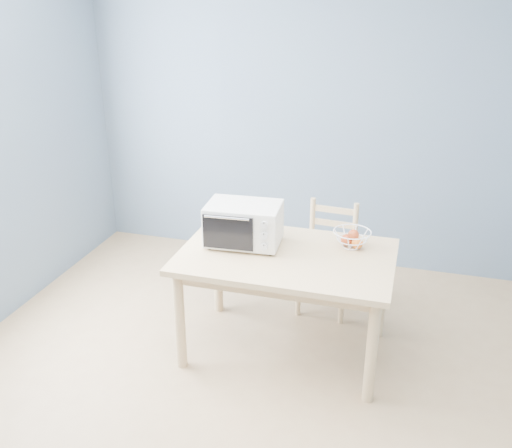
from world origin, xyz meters
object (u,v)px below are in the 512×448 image
(fruit_basket, at_px, (352,238))
(dining_table, at_px, (286,268))
(toaster_oven, at_px, (241,223))
(dining_chair, at_px, (328,258))

(fruit_basket, bearing_deg, dining_table, -150.43)
(fruit_basket, bearing_deg, toaster_oven, -167.57)
(dining_table, height_order, dining_chair, dining_chair)
(fruit_basket, bearing_deg, dining_chair, 116.10)
(dining_table, bearing_deg, toaster_oven, 169.00)
(fruit_basket, xyz_separation_m, dining_chair, (-0.22, 0.45, -0.40))
(dining_table, xyz_separation_m, dining_chair, (0.18, 0.68, -0.23))
(toaster_oven, xyz_separation_m, fruit_basket, (0.73, 0.16, -0.09))
(dining_table, height_order, fruit_basket, fruit_basket)
(fruit_basket, distance_m, dining_chair, 0.64)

